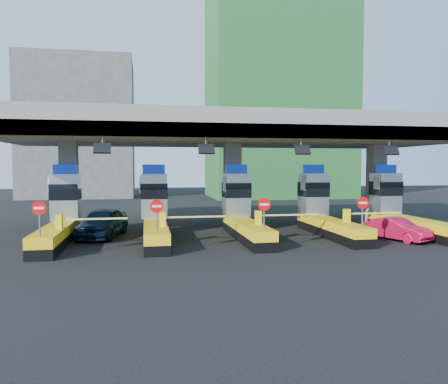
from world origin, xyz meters
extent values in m
plane|color=black|center=(0.00, 0.00, 0.00)|extent=(120.00, 120.00, 0.00)
cube|color=slate|center=(0.00, 3.00, 6.25)|extent=(28.00, 12.00, 1.50)
cube|color=#4C4C49|center=(0.00, -2.70, 5.85)|extent=(28.00, 0.60, 0.70)
cube|color=slate|center=(-10.00, 3.00, 2.75)|extent=(1.00, 1.00, 5.50)
cube|color=slate|center=(0.00, 3.00, 2.75)|extent=(1.00, 1.00, 5.50)
cube|color=slate|center=(10.00, 3.00, 2.75)|extent=(1.00, 1.00, 5.50)
cylinder|color=slate|center=(-7.50, -2.70, 5.25)|extent=(0.06, 0.06, 0.50)
cube|color=black|center=(-7.50, -2.90, 4.90)|extent=(0.80, 0.38, 0.54)
cylinder|color=slate|center=(-2.50, -2.70, 5.25)|extent=(0.06, 0.06, 0.50)
cube|color=black|center=(-2.50, -2.90, 4.90)|extent=(0.80, 0.38, 0.54)
cylinder|color=slate|center=(2.50, -2.70, 5.25)|extent=(0.06, 0.06, 0.50)
cube|color=black|center=(2.50, -2.90, 4.90)|extent=(0.80, 0.38, 0.54)
cylinder|color=slate|center=(7.50, -2.70, 5.25)|extent=(0.06, 0.06, 0.50)
cube|color=black|center=(7.50, -2.90, 4.90)|extent=(0.80, 0.38, 0.54)
cube|color=black|center=(-10.00, -1.00, 0.25)|extent=(1.20, 8.00, 0.50)
cube|color=#E5B70C|center=(-10.00, -1.00, 0.75)|extent=(1.20, 8.00, 0.50)
cube|color=#9EA3A8|center=(-10.00, 1.80, 2.30)|extent=(1.50, 1.50, 2.60)
cube|color=black|center=(-10.00, 1.78, 2.60)|extent=(1.56, 1.56, 0.90)
cube|color=#0C2DBF|center=(-10.00, 1.80, 3.88)|extent=(1.30, 0.35, 0.55)
cube|color=white|center=(-10.80, 1.50, 3.00)|extent=(0.06, 0.70, 0.90)
cylinder|color=slate|center=(-10.00, -4.60, 1.65)|extent=(0.07, 0.07, 1.30)
cylinder|color=red|center=(-10.00, -4.63, 2.25)|extent=(0.60, 0.04, 0.60)
cube|color=white|center=(-10.00, -4.65, 2.25)|extent=(0.42, 0.02, 0.10)
cube|color=#E5B70C|center=(-9.65, -2.20, 1.35)|extent=(0.30, 0.35, 0.70)
cube|color=white|center=(-8.00, -2.20, 1.45)|extent=(3.20, 0.08, 0.08)
cube|color=black|center=(-5.00, -1.00, 0.25)|extent=(1.20, 8.00, 0.50)
cube|color=#E5B70C|center=(-5.00, -1.00, 0.75)|extent=(1.20, 8.00, 0.50)
cube|color=#9EA3A8|center=(-5.00, 1.80, 2.30)|extent=(1.50, 1.50, 2.60)
cube|color=black|center=(-5.00, 1.78, 2.60)|extent=(1.56, 1.56, 0.90)
cube|color=#0C2DBF|center=(-5.00, 1.80, 3.88)|extent=(1.30, 0.35, 0.55)
cube|color=white|center=(-5.80, 1.50, 3.00)|extent=(0.06, 0.70, 0.90)
cylinder|color=slate|center=(-5.00, -4.60, 1.65)|extent=(0.07, 0.07, 1.30)
cylinder|color=red|center=(-5.00, -4.63, 2.25)|extent=(0.60, 0.04, 0.60)
cube|color=white|center=(-5.00, -4.65, 2.25)|extent=(0.42, 0.02, 0.10)
cube|color=#E5B70C|center=(-4.65, -2.20, 1.35)|extent=(0.30, 0.35, 0.70)
cube|color=white|center=(-3.00, -2.20, 1.45)|extent=(3.20, 0.08, 0.08)
cube|color=black|center=(0.00, -1.00, 0.25)|extent=(1.20, 8.00, 0.50)
cube|color=#E5B70C|center=(0.00, -1.00, 0.75)|extent=(1.20, 8.00, 0.50)
cube|color=#9EA3A8|center=(0.00, 1.80, 2.30)|extent=(1.50, 1.50, 2.60)
cube|color=black|center=(0.00, 1.78, 2.60)|extent=(1.56, 1.56, 0.90)
cube|color=#0C2DBF|center=(0.00, 1.80, 3.88)|extent=(1.30, 0.35, 0.55)
cube|color=white|center=(-0.80, 1.50, 3.00)|extent=(0.06, 0.70, 0.90)
cylinder|color=slate|center=(0.00, -4.60, 1.65)|extent=(0.07, 0.07, 1.30)
cylinder|color=red|center=(0.00, -4.63, 2.25)|extent=(0.60, 0.04, 0.60)
cube|color=white|center=(0.00, -4.65, 2.25)|extent=(0.42, 0.02, 0.10)
cube|color=#E5B70C|center=(0.35, -2.20, 1.35)|extent=(0.30, 0.35, 0.70)
cube|color=white|center=(2.00, -2.20, 1.45)|extent=(3.20, 0.08, 0.08)
cube|color=black|center=(5.00, -1.00, 0.25)|extent=(1.20, 8.00, 0.50)
cube|color=#E5B70C|center=(5.00, -1.00, 0.75)|extent=(1.20, 8.00, 0.50)
cube|color=#9EA3A8|center=(5.00, 1.80, 2.30)|extent=(1.50, 1.50, 2.60)
cube|color=black|center=(5.00, 1.78, 2.60)|extent=(1.56, 1.56, 0.90)
cube|color=#0C2DBF|center=(5.00, 1.80, 3.88)|extent=(1.30, 0.35, 0.55)
cube|color=white|center=(4.20, 1.50, 3.00)|extent=(0.06, 0.70, 0.90)
cylinder|color=slate|center=(5.00, -4.60, 1.65)|extent=(0.07, 0.07, 1.30)
cylinder|color=red|center=(5.00, -4.63, 2.25)|extent=(0.60, 0.04, 0.60)
cube|color=white|center=(5.00, -4.65, 2.25)|extent=(0.42, 0.02, 0.10)
cube|color=#E5B70C|center=(5.35, -2.20, 1.35)|extent=(0.30, 0.35, 0.70)
cube|color=white|center=(7.00, -2.20, 1.45)|extent=(3.20, 0.08, 0.08)
cube|color=black|center=(10.00, -1.00, 0.25)|extent=(1.20, 8.00, 0.50)
cube|color=#E5B70C|center=(10.00, -1.00, 0.75)|extent=(1.20, 8.00, 0.50)
cube|color=#9EA3A8|center=(10.00, 1.80, 2.30)|extent=(1.50, 1.50, 2.60)
cube|color=black|center=(10.00, 1.78, 2.60)|extent=(1.56, 1.56, 0.90)
cube|color=#0C2DBF|center=(10.00, 1.80, 3.88)|extent=(1.30, 0.35, 0.55)
cube|color=white|center=(9.20, 1.50, 3.00)|extent=(0.06, 0.70, 0.90)
cube|color=#E5B70C|center=(10.35, -2.20, 1.35)|extent=(0.30, 0.35, 0.70)
cube|color=#1E5926|center=(12.00, 32.00, 14.00)|extent=(18.00, 12.00, 28.00)
cube|color=#4C4C49|center=(-14.00, 36.00, 9.00)|extent=(14.00, 10.00, 18.00)
imported|color=black|center=(-7.92, 1.15, 0.83)|extent=(3.00, 5.21, 1.67)
imported|color=#BF0E3A|center=(7.99, -2.79, 0.61)|extent=(2.65, 3.89, 1.22)
camera|label=1|loc=(-5.51, -24.39, 4.03)|focal=35.00mm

